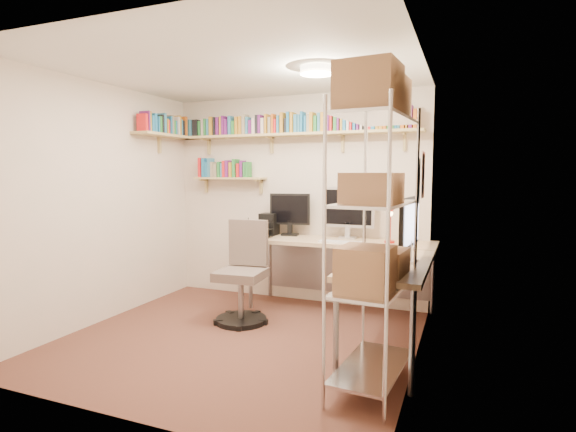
% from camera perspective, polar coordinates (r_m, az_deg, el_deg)
% --- Properties ---
extents(ground, '(3.20, 3.20, 0.00)m').
position_cam_1_polar(ground, '(4.42, -6.30, -15.29)').
color(ground, '#4F2D21').
rests_on(ground, ground).
extents(room_shell, '(3.24, 3.04, 2.52)m').
position_cam_1_polar(room_shell, '(4.14, -6.46, 5.21)').
color(room_shell, beige).
rests_on(room_shell, ground).
extents(wall_shelves, '(3.12, 1.09, 0.80)m').
position_cam_1_polar(wall_shelves, '(5.51, -4.24, 10.27)').
color(wall_shelves, tan).
rests_on(wall_shelves, ground).
extents(corner_desk, '(2.17, 2.11, 1.41)m').
position_cam_1_polar(corner_desk, '(4.82, 6.35, -3.66)').
color(corner_desk, '#CFB686').
rests_on(corner_desk, ground).
extents(office_chair, '(0.56, 0.57, 1.07)m').
position_cam_1_polar(office_chair, '(4.81, -5.72, -8.00)').
color(office_chair, black).
rests_on(office_chair, ground).
extents(wire_rack, '(0.51, 0.92, 2.27)m').
position_cam_1_polar(wire_rack, '(3.18, 10.86, 3.24)').
color(wire_rack, silver).
rests_on(wire_rack, ground).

